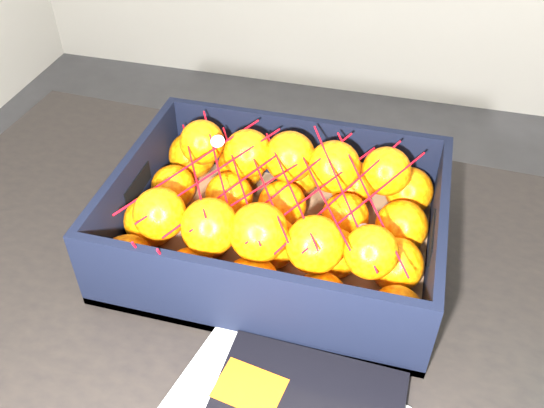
# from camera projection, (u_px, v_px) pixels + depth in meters

# --- Properties ---
(table) EXTENTS (1.24, 0.85, 0.75)m
(table) POSITION_uv_depth(u_px,v_px,m) (275.00, 352.00, 0.84)
(table) COLOR black
(table) RESTS_ON ground
(produce_crate) EXTENTS (0.44, 0.33, 0.12)m
(produce_crate) POSITION_uv_depth(u_px,v_px,m) (277.00, 229.00, 0.83)
(produce_crate) COLOR brown
(produce_crate) RESTS_ON table
(clementine_heap) EXTENTS (0.42, 0.32, 0.13)m
(clementine_heap) POSITION_uv_depth(u_px,v_px,m) (275.00, 213.00, 0.81)
(clementine_heap) COLOR #FF6D05
(clementine_heap) RESTS_ON produce_crate
(mesh_net) EXTENTS (0.37, 0.29, 0.09)m
(mesh_net) POSITION_uv_depth(u_px,v_px,m) (271.00, 186.00, 0.77)
(mesh_net) COLOR red
(mesh_net) RESTS_ON clementine_heap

